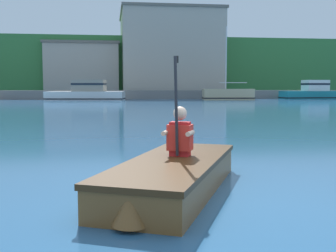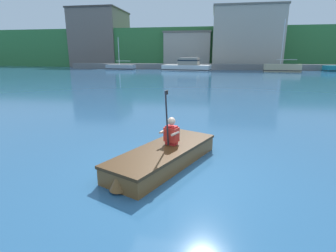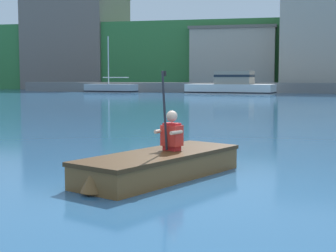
# 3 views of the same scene
# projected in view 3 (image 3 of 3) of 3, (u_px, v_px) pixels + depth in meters

# --- Properties ---
(ground_plane) EXTENTS (300.00, 300.00, 0.00)m
(ground_plane) POSITION_uv_depth(u_px,v_px,m) (176.00, 186.00, 7.09)
(ground_plane) COLOR #28567F
(shoreline_ridge) EXTENTS (120.00, 20.00, 7.32)m
(shoreline_ridge) POSITION_uv_depth(u_px,v_px,m) (279.00, 58.00, 61.19)
(shoreline_ridge) COLOR #387A3D
(shoreline_ridge) RESTS_ON ground
(waterfront_warehouse_left) EXTENTS (9.92, 11.24, 11.43)m
(waterfront_warehouse_left) POSITION_uv_depth(u_px,v_px,m) (78.00, 41.00, 61.72)
(waterfront_warehouse_left) COLOR #75665B
(waterfront_warehouse_left) RESTS_ON ground
(waterfront_office_block_center) EXTENTS (8.85, 9.71, 6.57)m
(waterfront_office_block_center) POSITION_uv_depth(u_px,v_px,m) (236.00, 59.00, 56.06)
(waterfront_office_block_center) COLOR #B2A899
(waterfront_office_block_center) RESTS_ON ground
(marina_dock) EXTENTS (47.54, 2.40, 0.90)m
(marina_dock) POSITION_uv_depth(u_px,v_px,m) (274.00, 88.00, 45.86)
(marina_dock) COLOR slate
(marina_dock) RESTS_ON ground
(moored_boat_dock_west_end) EXTENTS (7.63, 3.70, 1.93)m
(moored_boat_dock_west_end) POSITION_uv_depth(u_px,v_px,m) (232.00, 86.00, 43.08)
(moored_boat_dock_west_end) COLOR white
(moored_boat_dock_west_end) RESTS_ON ground
(moored_boat_dock_west_inner) EXTENTS (4.91, 2.22, 5.05)m
(moored_boat_dock_west_inner) POSITION_uv_depth(u_px,v_px,m) (111.00, 89.00, 46.43)
(moored_boat_dock_west_inner) COLOR #9EA3A8
(moored_boat_dock_west_inner) RESTS_ON ground
(rowboat_foreground) EXTENTS (2.09, 3.06, 0.38)m
(rowboat_foreground) POSITION_uv_depth(u_px,v_px,m) (159.00, 164.00, 7.62)
(rowboat_foreground) COLOR brown
(rowboat_foreground) RESTS_ON ground
(person_paddler) EXTENTS (0.43, 0.43, 1.21)m
(person_paddler) POSITION_uv_depth(u_px,v_px,m) (171.00, 132.00, 7.82)
(person_paddler) COLOR red
(person_paddler) RESTS_ON rowboat_foreground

